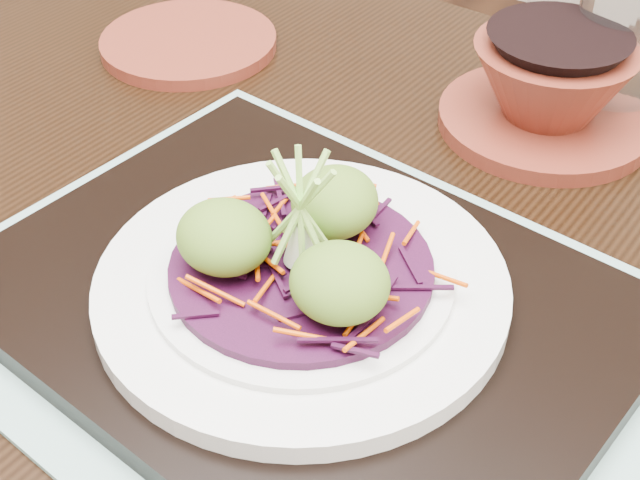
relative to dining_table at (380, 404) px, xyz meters
The scene contains 11 objects.
dining_table is the anchor object (origin of this frame).
placemat 0.11m from the dining_table, 133.47° to the right, with size 0.41×0.32×0.00m, color #83AA9E.
serving_tray 0.12m from the dining_table, 133.47° to the right, with size 0.35×0.27×0.02m, color black.
white_plate 0.13m from the dining_table, 133.47° to the right, with size 0.23×0.23×0.02m.
cabbage_bed 0.14m from the dining_table, 133.47° to the right, with size 0.14×0.14×0.01m, color #350A28.
carrot_julienne 0.15m from the dining_table, 133.47° to the right, with size 0.18×0.18×0.01m, color #D34503, non-canonical shape.
guacamole_scoops 0.16m from the dining_table, 133.02° to the right, with size 0.13×0.11×0.04m.
scallion_garnish 0.18m from the dining_table, 133.47° to the right, with size 0.05×0.05×0.08m, color #92CC51, non-canonical shape.
terracotta_side_plate 0.36m from the dining_table, 146.29° to the left, with size 0.15×0.15×0.01m, color maroon.
water_glass 0.33m from the dining_table, 81.15° to the left, with size 0.07×0.07×0.10m, color white.
terracotta_bowl_set 0.26m from the dining_table, 86.53° to the left, with size 0.16×0.16×0.07m.
Camera 1 is at (0.20, -0.26, 1.06)m, focal length 50.00 mm.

